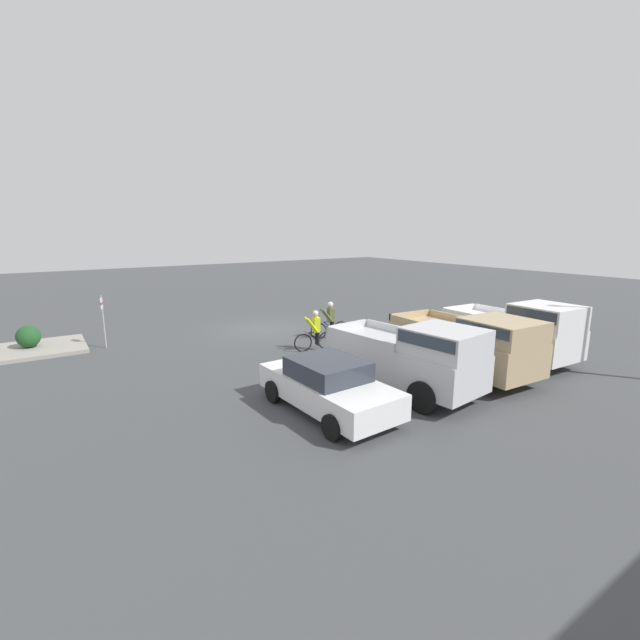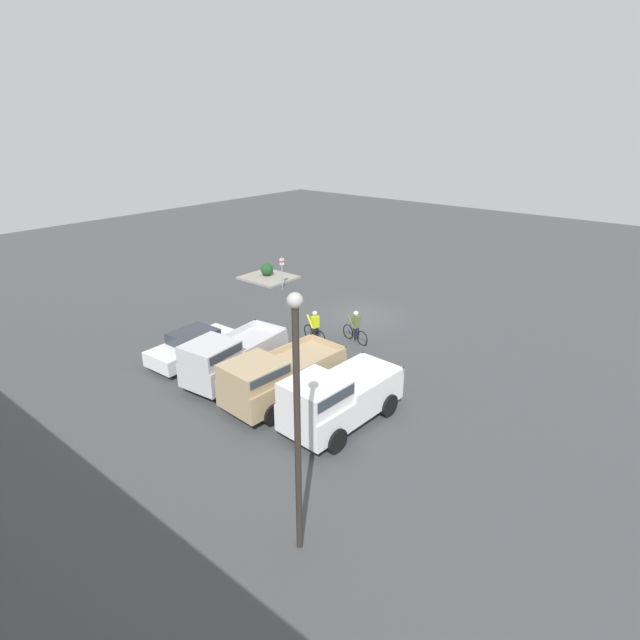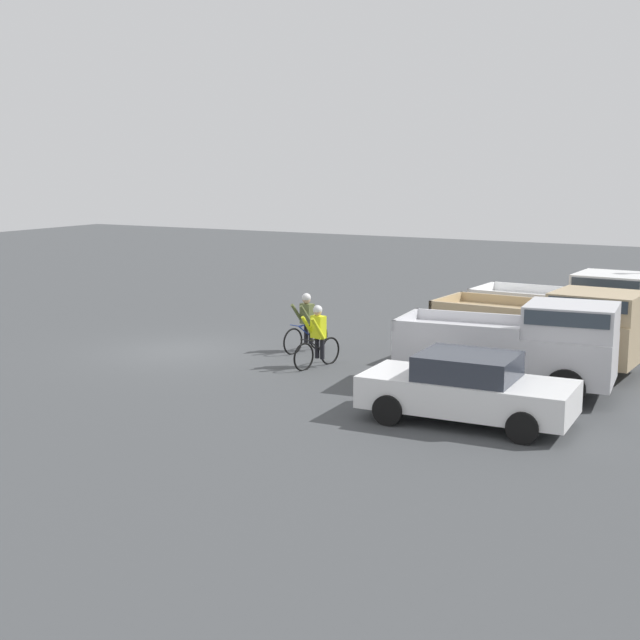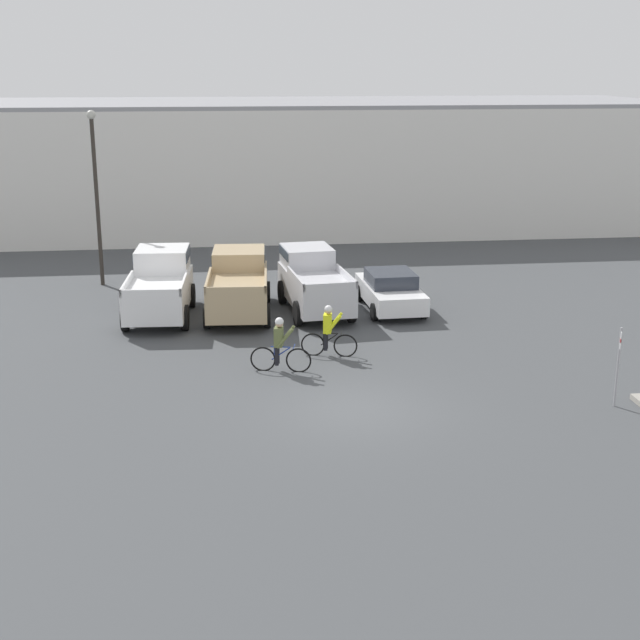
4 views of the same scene
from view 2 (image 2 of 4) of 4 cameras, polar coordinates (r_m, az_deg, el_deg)
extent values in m
plane|color=#424447|center=(28.58, 4.88, 0.47)|extent=(80.00, 80.00, 0.00)
cube|color=white|center=(18.40, 2.59, -9.18)|extent=(2.29, 4.97, 1.02)
cube|color=white|center=(16.98, -0.56, -8.36)|extent=(1.97, 2.05, 0.85)
cube|color=#333D47|center=(16.89, -0.56, -7.82)|extent=(2.02, 1.89, 0.37)
cube|color=white|center=(18.25, 6.98, -7.32)|extent=(0.24, 2.92, 0.25)
cube|color=white|center=(19.29, 2.27, -5.46)|extent=(0.24, 2.92, 0.25)
cube|color=white|center=(19.77, 7.11, -4.90)|extent=(2.03, 0.19, 0.25)
cylinder|color=black|center=(17.14, 1.90, -13.62)|extent=(0.27, 0.89, 0.88)
cylinder|color=black|center=(18.29, -3.02, -11.12)|extent=(0.27, 0.89, 0.88)
cylinder|color=black|center=(19.17, 7.88, -9.63)|extent=(0.27, 0.89, 0.88)
cylinder|color=black|center=(20.20, 3.13, -7.67)|extent=(0.27, 0.89, 0.88)
cube|color=tan|center=(19.91, -4.05, -6.61)|extent=(2.38, 5.28, 1.06)
cube|color=tan|center=(18.62, -7.60, -5.89)|extent=(2.03, 2.18, 0.68)
cube|color=#333D47|center=(18.55, -7.62, -5.49)|extent=(2.08, 2.02, 0.30)
cube|color=tan|center=(19.63, 0.10, -4.84)|extent=(0.27, 3.10, 0.25)
cube|color=tan|center=(20.90, -3.91, -3.16)|extent=(0.27, 3.10, 0.25)
cube|color=tan|center=(21.24, 0.89, -2.68)|extent=(2.07, 0.21, 0.25)
cylinder|color=black|center=(18.57, -5.42, -10.68)|extent=(0.27, 0.86, 0.85)
cylinder|color=black|center=(19.96, -9.45, -8.41)|extent=(0.27, 0.86, 0.85)
cylinder|color=black|center=(20.52, 1.27, -7.19)|extent=(0.27, 0.86, 0.85)
cylinder|color=black|center=(21.78, -2.82, -5.39)|extent=(0.27, 0.86, 0.85)
cube|color=silver|center=(21.71, -9.54, -4.33)|extent=(2.41, 5.06, 1.03)
cube|color=silver|center=(20.40, -12.46, -3.59)|extent=(1.95, 2.13, 0.73)
cube|color=#333D47|center=(20.34, -12.50, -3.18)|extent=(1.99, 1.98, 0.32)
cube|color=silver|center=(21.54, -6.09, -2.47)|extent=(0.38, 2.93, 0.25)
cube|color=silver|center=(22.67, -9.69, -1.40)|extent=(0.38, 2.93, 0.25)
cube|color=silver|center=(23.09, -5.63, -0.74)|extent=(1.91, 0.28, 0.25)
cylinder|color=black|center=(20.38, -10.34, -7.75)|extent=(0.31, 0.90, 0.88)
cylinder|color=black|center=(21.61, -14.06, -6.26)|extent=(0.31, 0.90, 0.88)
cylinder|color=black|center=(22.37, -5.03, -4.62)|extent=(0.31, 0.90, 0.88)
cylinder|color=black|center=(23.50, -8.71, -3.44)|extent=(0.31, 0.90, 0.88)
cube|color=white|center=(23.80, -14.16, -3.12)|extent=(1.98, 4.36, 0.67)
cube|color=#2D333D|center=(23.57, -14.29, -1.83)|extent=(1.71, 2.00, 0.51)
cylinder|color=black|center=(22.53, -15.30, -5.54)|extent=(0.20, 0.64, 0.63)
cylinder|color=black|center=(23.87, -18.02, -4.25)|extent=(0.20, 0.64, 0.63)
cylinder|color=black|center=(24.08, -10.21, -3.23)|extent=(0.20, 0.64, 0.63)
cylinder|color=black|center=(25.35, -13.02, -2.15)|extent=(0.20, 0.64, 0.63)
torus|color=black|center=(25.49, -1.32, -1.33)|extent=(0.74, 0.22, 0.75)
torus|color=black|center=(24.75, 0.09, -2.06)|extent=(0.74, 0.22, 0.75)
cylinder|color=black|center=(25.04, -0.63, -1.30)|extent=(0.53, 0.16, 0.40)
cylinder|color=black|center=(24.96, -0.63, -0.86)|extent=(0.56, 0.16, 0.04)
cylinder|color=black|center=(24.91, -0.38, -1.43)|extent=(0.04, 0.04, 0.37)
cylinder|color=black|center=(25.24, -1.15, -0.54)|extent=(0.13, 0.45, 0.02)
cylinder|color=black|center=(24.94, -0.65, -1.52)|extent=(0.14, 0.14, 0.56)
cylinder|color=black|center=(25.04, -0.32, -1.42)|extent=(0.14, 0.14, 0.56)
cube|color=yellow|center=(24.80, -0.56, -0.22)|extent=(0.32, 0.40, 0.59)
cylinder|color=yellow|center=(24.86, -1.16, -0.17)|extent=(0.51, 0.20, 0.64)
cylinder|color=yellow|center=(25.05, -0.53, 0.01)|extent=(0.51, 0.20, 0.64)
sphere|color=tan|center=(24.67, -0.60, 0.66)|extent=(0.22, 0.22, 0.22)
sphere|color=silver|center=(24.65, -0.60, 0.78)|extent=(0.24, 0.24, 0.24)
torus|color=black|center=(25.50, 3.23, -1.34)|extent=(0.76, 0.22, 0.76)
torus|color=black|center=(24.77, 4.84, -2.10)|extent=(0.76, 0.22, 0.76)
cylinder|color=#233D9E|center=(25.06, 4.03, -1.32)|extent=(0.55, 0.16, 0.40)
cylinder|color=#233D9E|center=(24.97, 4.05, -0.87)|extent=(0.58, 0.17, 0.04)
cylinder|color=#233D9E|center=(24.93, 4.32, -1.45)|extent=(0.04, 0.04, 0.38)
cylinder|color=#233D9E|center=(25.24, 3.45, -0.53)|extent=(0.13, 0.45, 0.02)
cylinder|color=black|center=(24.95, 4.04, -1.54)|extent=(0.14, 0.14, 0.57)
cylinder|color=black|center=(25.06, 4.35, -1.44)|extent=(0.14, 0.14, 0.57)
cube|color=#5B6638|center=(24.82, 4.15, -0.24)|extent=(0.32, 0.40, 0.58)
cylinder|color=#5B6638|center=(24.86, 3.53, -0.18)|extent=(0.53, 0.21, 0.63)
cylinder|color=#5B6638|center=(25.07, 4.11, 0.00)|extent=(0.53, 0.21, 0.63)
sphere|color=tan|center=(24.69, 4.13, 0.65)|extent=(0.23, 0.23, 0.23)
sphere|color=silver|center=(24.67, 4.13, 0.77)|extent=(0.25, 0.25, 0.25)
cylinder|color=#9E9EA3|center=(32.84, -4.35, 5.37)|extent=(0.06, 0.06, 2.19)
cube|color=white|center=(32.63, -4.39, 6.66)|extent=(0.13, 0.29, 0.45)
cube|color=red|center=(32.63, -4.39, 6.66)|extent=(0.13, 0.29, 0.10)
cylinder|color=#2D2823|center=(12.18, -2.57, -13.40)|extent=(0.16, 0.16, 6.72)
sphere|color=#B2B2A8|center=(10.56, -2.88, 2.24)|extent=(0.36, 0.36, 0.36)
cube|color=gray|center=(35.46, -5.90, 4.84)|extent=(3.41, 3.07, 0.15)
sphere|color=#1E4C23|center=(35.57, -6.08, 5.76)|extent=(0.89, 0.89, 0.89)
camera|label=1|loc=(24.82, -40.90, 3.49)|focal=24.00mm
camera|label=3|loc=(35.68, -39.94, 8.57)|focal=50.00mm
camera|label=4|loc=(45.29, 26.03, 17.83)|focal=50.00mm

